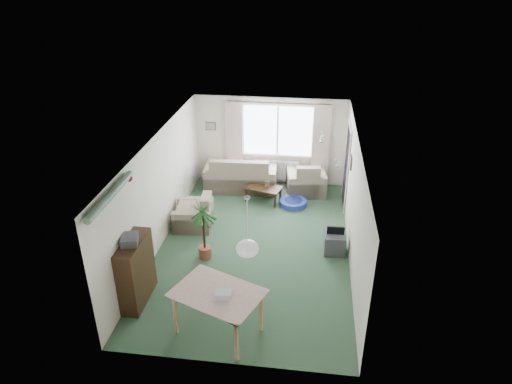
# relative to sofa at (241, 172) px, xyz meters

# --- Properties ---
(ground) EXTENTS (6.50, 6.50, 0.00)m
(ground) POSITION_rel_sofa_xyz_m (0.72, -2.75, -0.47)
(ground) COLOR #2E4D34
(window) EXTENTS (1.80, 0.03, 1.30)m
(window) POSITION_rel_sofa_xyz_m (0.92, 0.48, 1.03)
(window) COLOR white
(curtain_rod) EXTENTS (2.60, 0.03, 0.03)m
(curtain_rod) POSITION_rel_sofa_xyz_m (0.92, 0.40, 1.80)
(curtain_rod) COLOR black
(curtain_left) EXTENTS (0.45, 0.08, 2.00)m
(curtain_left) POSITION_rel_sofa_xyz_m (-0.23, 0.38, 0.80)
(curtain_left) COLOR beige
(curtain_right) EXTENTS (0.45, 0.08, 2.00)m
(curtain_right) POSITION_rel_sofa_xyz_m (2.07, 0.38, 0.80)
(curtain_right) COLOR beige
(radiator) EXTENTS (1.20, 0.10, 0.55)m
(radiator) POSITION_rel_sofa_xyz_m (0.92, 0.44, -0.07)
(radiator) COLOR white
(doorway) EXTENTS (0.03, 0.95, 2.00)m
(doorway) POSITION_rel_sofa_xyz_m (2.71, -0.55, 0.53)
(doorway) COLOR black
(pendant_lamp) EXTENTS (0.36, 0.36, 0.36)m
(pendant_lamp) POSITION_rel_sofa_xyz_m (0.92, -5.05, 1.01)
(pendant_lamp) COLOR white
(tinsel_garland) EXTENTS (1.60, 1.60, 0.12)m
(tinsel_garland) POSITION_rel_sofa_xyz_m (-1.20, -5.05, 1.81)
(tinsel_garland) COLOR #196626
(bauble_cluster_a) EXTENTS (0.20, 0.20, 0.20)m
(bauble_cluster_a) POSITION_rel_sofa_xyz_m (2.02, -1.85, 1.75)
(bauble_cluster_a) COLOR silver
(bauble_cluster_b) EXTENTS (0.20, 0.20, 0.20)m
(bauble_cluster_b) POSITION_rel_sofa_xyz_m (2.32, -3.05, 1.75)
(bauble_cluster_b) COLOR silver
(wall_picture_back) EXTENTS (0.28, 0.03, 0.22)m
(wall_picture_back) POSITION_rel_sofa_xyz_m (-0.88, 0.48, 1.08)
(wall_picture_back) COLOR brown
(wall_picture_right) EXTENTS (0.03, 0.24, 0.30)m
(wall_picture_right) POSITION_rel_sofa_xyz_m (2.70, -1.55, 1.08)
(wall_picture_right) COLOR brown
(sofa) EXTENTS (1.94, 1.10, 0.94)m
(sofa) POSITION_rel_sofa_xyz_m (0.00, 0.00, 0.00)
(sofa) COLOR beige
(sofa) RESTS_ON ground
(armchair_corner) EXTENTS (1.09, 1.05, 0.87)m
(armchair_corner) POSITION_rel_sofa_xyz_m (1.74, -0.02, -0.03)
(armchair_corner) COLOR #BEAA90
(armchair_corner) RESTS_ON ground
(armchair_left) EXTENTS (0.90, 0.94, 0.78)m
(armchair_left) POSITION_rel_sofa_xyz_m (-0.78, -2.09, -0.08)
(armchair_left) COLOR beige
(armchair_left) RESTS_ON ground
(coffee_table) EXTENTS (0.98, 0.70, 0.40)m
(coffee_table) POSITION_rel_sofa_xyz_m (0.68, -0.69, -0.27)
(coffee_table) COLOR black
(coffee_table) RESTS_ON ground
(photo_frame) EXTENTS (0.12, 0.05, 0.16)m
(photo_frame) POSITION_rel_sofa_xyz_m (0.78, -0.67, 0.00)
(photo_frame) COLOR brown
(photo_frame) RESTS_ON coffee_table
(bookshelf) EXTENTS (0.34, 1.01, 1.23)m
(bookshelf) POSITION_rel_sofa_xyz_m (-1.12, -4.73, 0.14)
(bookshelf) COLOR black
(bookshelf) RESTS_ON ground
(hifi_box) EXTENTS (0.37, 0.41, 0.14)m
(hifi_box) POSITION_rel_sofa_xyz_m (-1.13, -4.78, 0.83)
(hifi_box) COLOR #3B3A40
(hifi_box) RESTS_ON bookshelf
(houseplant) EXTENTS (0.64, 0.64, 1.35)m
(houseplant) POSITION_rel_sofa_xyz_m (-0.23, -3.30, 0.20)
(houseplant) COLOR #1A4C1E
(houseplant) RESTS_ON ground
(dining_table) EXTENTS (1.50, 1.27, 0.79)m
(dining_table) POSITION_rel_sofa_xyz_m (0.48, -5.35, -0.07)
(dining_table) COLOR #9D8555
(dining_table) RESTS_ON ground
(gift_box) EXTENTS (0.27, 0.21, 0.12)m
(gift_box) POSITION_rel_sofa_xyz_m (0.59, -5.45, 0.38)
(gift_box) COLOR silver
(gift_box) RESTS_ON dining_table
(tv_cube) EXTENTS (0.44, 0.48, 0.43)m
(tv_cube) POSITION_rel_sofa_xyz_m (2.42, -2.74, -0.26)
(tv_cube) COLOR #3D3C42
(tv_cube) RESTS_ON ground
(pet_bed) EXTENTS (0.72, 0.72, 0.14)m
(pet_bed) POSITION_rel_sofa_xyz_m (1.45, -0.80, -0.40)
(pet_bed) COLOR navy
(pet_bed) RESTS_ON ground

